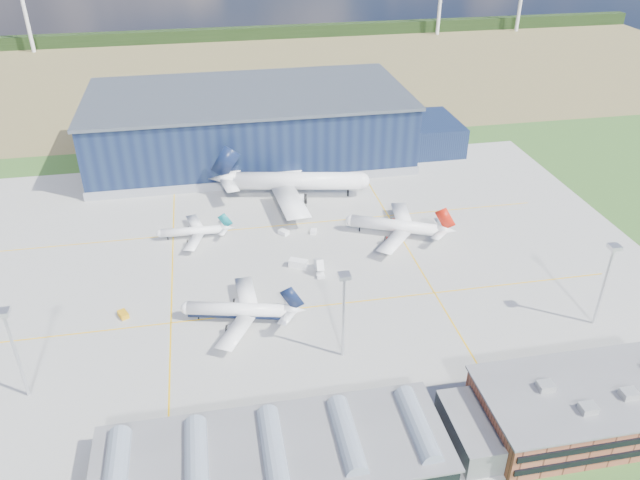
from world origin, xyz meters
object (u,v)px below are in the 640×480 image
Objects in this scene: gse_cart_a at (313,232)px; airstair at (319,268)px; gse_cart_b at (284,232)px; gse_tug_a at (123,315)px; light_mast_center at (344,302)px; car_a at (365,408)px; hangar at (256,128)px; light_mast_west at (11,340)px; gse_van_b at (298,264)px; ops_building at (591,406)px; airliner_widebody at (298,172)px; airliner_regional at (191,227)px; airliner_navy at (236,304)px; car_b at (408,402)px; airliner_red at (395,220)px; light_mast_east at (607,272)px.

gse_cart_a is 0.55× the size of airstair.
gse_cart_b reaches higher than gse_cart_a.
airstair is (-2.46, -22.34, 1.00)m from gse_cart_a.
light_mast_center is at bearing -51.56° from gse_tug_a.
light_mast_center reaches higher than car_a.
hangar is 45.71× the size of gse_cart_b.
light_mast_west is 78.09m from gse_van_b.
gse_cart_a is (10.74, -66.64, -11.03)m from hangar.
light_mast_center is at bearing 0.00° from light_mast_west.
gse_cart_b is (-50.74, 89.39, -4.11)m from ops_building.
gse_tug_a reaches higher than car_a.
car_a is (-0.23, -53.83, -0.96)m from airstair.
gse_van_b is at bearing -87.84° from airliner_widebody.
airliner_regional is 6.54× the size of car_a.
light_mast_center reaches higher than gse_tug_a.
gse_tug_a reaches higher than gse_cart_b.
ops_building is 1.44× the size of airliner_navy.
airstair is (35.12, -26.34, -2.32)m from airliner_regional.
car_b is at bearing -60.52° from gse_tug_a.
hangar is 85.90m from gse_van_b.
gse_cart_b is (-9.29, 1.22, 0.10)m from gse_cart_a.
gse_cart_a is at bearing -110.16° from airliner_navy.
hangar is 6.30× the size of light_mast_west.
light_mast_center reaches higher than airliner_navy.
light_mast_west is 80.80m from airstair.
car_a is at bearing 164.79° from ops_building.
ops_building is 11.31× the size of car_b.
gse_tug_a is 0.62× the size of gse_van_b.
light_mast_west is at bearing -175.36° from gse_cart_b.
airliner_red is at bearing 61.66° from light_mast_center.
ops_building is 102.87m from gse_cart_b.
airliner_navy is 48.55m from gse_cart_a.
airliner_regional is 8.86× the size of gse_cart_a.
ops_building is 9.27× the size of airstair.
light_mast_center is at bearing -76.43° from gse_cart_a.
light_mast_east is 120.52m from gse_tug_a.
light_mast_west is 4.32× the size of gse_van_b.
light_mast_west is 34.13m from gse_tug_a.
light_mast_center reaches higher than gse_cart_b.
gse_van_b is 19.86m from gse_cart_b.
gse_cart_a is 20.14m from gse_van_b.
light_mast_west reaches higher than gse_cart_b.
gse_van_b is 59.38m from car_b.
gse_tug_a is (-44.80, -99.84, -10.93)m from hangar.
car_b is (33.58, -36.00, -4.56)m from airliner_navy.
airliner_navy is 1.34× the size of airliner_regional.
ops_building is 36.99m from car_b.
airliner_widebody is at bearing 126.15° from light_mast_east.
light_mast_center is 31.18m from airliner_navy.
airliner_widebody reaches higher than car_a.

